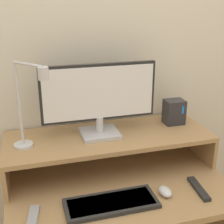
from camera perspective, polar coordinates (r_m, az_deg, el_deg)
The scene contains 10 objects.
wall_back at distance 1.64m, azimuth -2.73°, elevation 9.84°, with size 6.00×0.05×2.50m.
desk at distance 1.63m, azimuth 0.96°, elevation -19.40°, with size 1.00×0.67×0.74m.
monitor_shelf at distance 1.55m, azimuth -0.61°, elevation -5.11°, with size 1.00×0.37×0.17m.
monitor at distance 1.47m, azimuth -2.38°, elevation 2.65°, with size 0.55×0.17×0.35m.
desk_lamp at distance 1.35m, azimuth -14.87°, elevation 1.06°, with size 0.17×0.19×0.39m.
router_dock at distance 1.68m, azimuth 11.27°, elevation 0.03°, with size 0.10×0.08×0.13m.
keyboard at distance 1.34m, azimuth -0.15°, elevation -16.33°, with size 0.39×0.15×0.02m.
mouse at distance 1.41m, azimuth 9.69°, elevation -14.13°, with size 0.05×0.08×0.03m.
remote_control at distance 1.29m, azimuth -14.39°, elevation -18.83°, with size 0.07×0.19×0.02m.
remote_secondary at distance 1.48m, azimuth 15.54°, elevation -13.34°, with size 0.05×0.18×0.02m.
Camera 1 is at (-0.37, -0.86, 1.55)m, focal length 50.00 mm.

